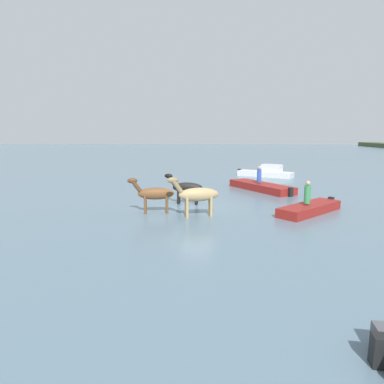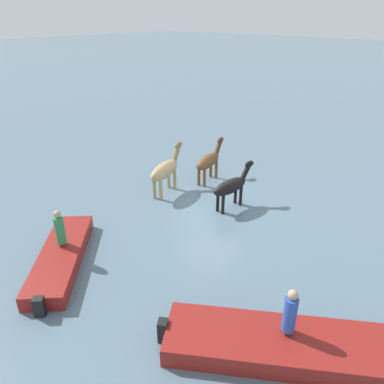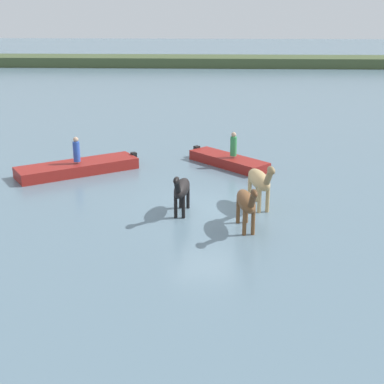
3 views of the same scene
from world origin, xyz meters
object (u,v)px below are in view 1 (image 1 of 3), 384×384
horse_lead (186,188)px  boat_launch_far (266,173)px  boat_tender_starboard (310,210)px  person_helmsman_aft (307,193)px  boat_motor_center (261,188)px  person_spotter_bow (259,175)px  horse_mid_herd (197,195)px  horse_chestnut_trailing (154,194)px

horse_lead → boat_launch_far: horse_lead is taller
boat_tender_starboard → person_helmsman_aft: person_helmsman_aft is taller
boat_motor_center → boat_tender_starboard: (7.21, 1.58, -0.02)m
person_spotter_bow → horse_mid_herd: bearing=-27.0°
boat_motor_center → person_helmsman_aft: bearing=157.0°
person_helmsman_aft → horse_chestnut_trailing: bearing=-88.3°
boat_tender_starboard → horse_chestnut_trailing: bearing=-41.5°
boat_motor_center → boat_launch_far: (-8.15, 1.63, 0.14)m
horse_mid_herd → boat_motor_center: horse_mid_herd is taller
boat_tender_starboard → person_spotter_bow: 7.46m
horse_lead → person_helmsman_aft: size_ratio=1.97×
horse_mid_herd → person_helmsman_aft: horse_mid_herd is taller
boat_launch_far → person_spotter_bow: (8.19, -1.81, 0.85)m
horse_lead → boat_launch_far: 15.09m
horse_chestnut_trailing → person_spotter_bow: size_ratio=2.07×
boat_launch_far → person_helmsman_aft: (15.62, -0.29, 0.81)m
horse_chestnut_trailing → boat_motor_center: horse_chestnut_trailing is taller
person_helmsman_aft → person_spotter_bow: bearing=-168.5°
horse_chestnut_trailing → person_spotter_bow: 10.07m
boat_tender_starboard → person_helmsman_aft: 1.03m
boat_motor_center → boat_tender_starboard: size_ratio=1.40×
horse_lead → person_spotter_bow: horse_lead is taller
horse_lead → horse_mid_herd: size_ratio=0.88×
horse_mid_herd → horse_chestnut_trailing: size_ratio=1.08×
horse_mid_herd → boat_launch_far: size_ratio=0.50×
boat_launch_far → person_helmsman_aft: 15.64m
boat_launch_far → person_helmsman_aft: person_helmsman_aft is taller
person_spotter_bow → person_helmsman_aft: 7.58m
boat_tender_starboard → boat_launch_far: (-15.37, 0.04, 0.15)m
horse_lead → horse_chestnut_trailing: (2.41, -1.51, 0.05)m
horse_chestnut_trailing → boat_launch_far: horse_chestnut_trailing is taller
horse_lead → horse_chestnut_trailing: size_ratio=0.95×
horse_chestnut_trailing → boat_tender_starboard: 8.34m
horse_mid_herd → person_helmsman_aft: (-0.88, 5.74, -0.00)m
horse_mid_herd → boat_motor_center: size_ratio=0.47×
boat_launch_far → person_helmsman_aft: size_ratio=4.51×
horse_lead → person_helmsman_aft: (2.16, 6.52, 0.13)m
horse_lead → horse_mid_herd: bearing=110.7°
person_helmsman_aft → boat_tender_starboard: bearing=134.7°
horse_mid_herd → person_helmsman_aft: size_ratio=2.23×
horse_lead → horse_mid_herd: horse_mid_herd is taller
horse_mid_herd → horse_chestnut_trailing: bearing=-29.8°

